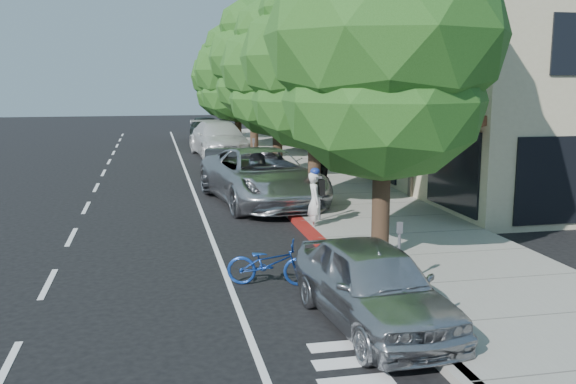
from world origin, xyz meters
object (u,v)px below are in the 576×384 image
object	(u,v)px
dark_sedan	(225,169)
dark_suv_far	(206,128)
street_tree_4	(237,72)
street_tree_5	(226,77)
street_tree_2	(277,69)
pedestrian	(320,178)
street_tree_3	(254,60)
cyclist	(315,202)
bicycle	(270,263)
white_pickup	(219,139)
near_car_a	(373,285)
street_tree_0	(385,41)
silver_suv	(262,177)
street_tree_1	(315,61)

from	to	relation	value
dark_sedan	dark_suv_far	xyz separation A→B (m)	(0.83, 19.00, 0.12)
street_tree_4	street_tree_5	distance (m)	6.01
dark_sedan	street_tree_2	bearing A→B (deg)	30.96
dark_suv_far	pedestrian	size ratio (longest dim) A/B	3.17
street_tree_2	street_tree_3	size ratio (longest dim) A/B	0.92
cyclist	dark_suv_far	size ratio (longest dim) A/B	0.33
street_tree_2	bicycle	xyz separation A→B (m)	(-2.70, -13.00, -4.05)
white_pickup	bicycle	bearing A→B (deg)	-98.27
near_car_a	street_tree_0	bearing A→B (deg)	62.88
street_tree_2	pedestrian	bearing A→B (deg)	-85.91
white_pickup	pedestrian	bearing A→B (deg)	-87.90
street_tree_5	near_car_a	bearing A→B (deg)	-92.39
street_tree_3	white_pickup	bearing A→B (deg)	113.84
street_tree_0	near_car_a	world-z (taller)	street_tree_0
street_tree_2	street_tree_0	bearing A→B (deg)	-90.00
cyclist	dark_suv_far	distance (m)	26.64
pedestrian	street_tree_5	bearing A→B (deg)	-133.87
street_tree_3	silver_suv	world-z (taller)	street_tree_3
street_tree_2	dark_sedan	distance (m)	4.50
street_tree_5	dark_sedan	xyz separation A→B (m)	(-2.23, -19.00, -3.49)
white_pickup	dark_sedan	bearing A→B (deg)	-99.56
street_tree_4	street_tree_0	bearing A→B (deg)	-90.00
street_tree_2	street_tree_3	distance (m)	6.02
street_tree_0	white_pickup	distance (m)	21.58
silver_suv	cyclist	bearing A→B (deg)	-87.13
dark_suv_far	near_car_a	size ratio (longest dim) A/B	1.17
silver_suv	dark_sedan	distance (m)	3.60
street_tree_1	dark_sedan	distance (m)	6.74
street_tree_3	near_car_a	xyz separation A→B (m)	(-1.40, -21.50, -4.30)
street_tree_5	pedestrian	bearing A→B (deg)	-89.07
cyclist	dark_sedan	distance (m)	7.79
street_tree_3	silver_suv	size ratio (longest dim) A/B	1.21
street_tree_1	pedestrian	distance (m)	3.81
street_tree_1	bicycle	world-z (taller)	street_tree_1
street_tree_3	bicycle	world-z (taller)	street_tree_3
street_tree_2	street_tree_5	world-z (taller)	street_tree_2
street_tree_1	street_tree_5	xyz separation A→B (m)	(0.00, 24.00, -0.44)
street_tree_0	street_tree_5	bearing A→B (deg)	90.00
street_tree_3	street_tree_2	bearing A→B (deg)	-90.00
street_tree_4	near_car_a	xyz separation A→B (m)	(-1.40, -27.50, -3.78)
silver_suv	pedestrian	size ratio (longest dim) A/B	4.23
street_tree_1	street_tree_3	bearing A→B (deg)	90.00
street_tree_5	silver_suv	bearing A→B (deg)	-93.56
dark_sedan	dark_suv_far	distance (m)	19.02
street_tree_5	near_car_a	distance (m)	33.71
cyclist	street_tree_5	bearing A→B (deg)	4.63
cyclist	silver_suv	xyz separation A→B (m)	(-0.75, 4.13, 0.10)
street_tree_4	street_tree_2	bearing A→B (deg)	-90.00
silver_suv	pedestrian	world-z (taller)	silver_suv
dark_sedan	street_tree_5	bearing A→B (deg)	90.10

